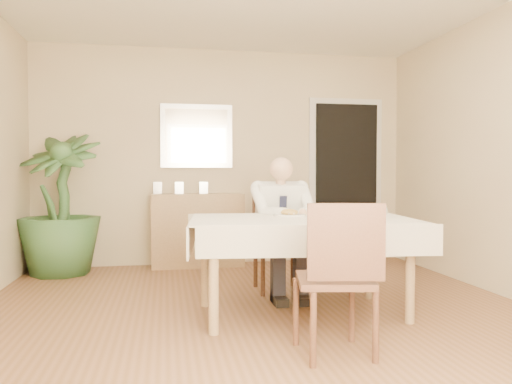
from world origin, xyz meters
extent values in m
plane|color=brown|center=(0.00, 0.00, 0.00)|extent=(5.00, 5.00, 0.00)
cube|color=beige|center=(0.00, 2.50, 1.30)|extent=(4.50, 0.02, 2.60)
cube|color=beige|center=(0.00, -2.50, 1.30)|extent=(4.50, 0.02, 2.60)
cube|color=silver|center=(0.00, -2.48, 1.45)|extent=(1.34, 0.02, 1.44)
cube|color=white|center=(0.00, -2.46, 1.45)|extent=(1.18, 0.02, 1.28)
cube|color=silver|center=(1.55, 2.48, 1.00)|extent=(0.96, 0.03, 2.10)
cube|color=black|center=(1.55, 2.45, 1.00)|extent=(0.80, 0.05, 1.95)
cube|color=silver|center=(-0.34, 2.48, 1.55)|extent=(0.86, 0.03, 0.76)
cube|color=white|center=(-0.34, 2.46, 1.55)|extent=(0.74, 0.02, 0.64)
cube|color=#A38256|center=(0.32, 0.15, 0.72)|extent=(1.68, 1.06, 0.04)
cube|color=beige|center=(0.32, 0.15, 0.75)|extent=(1.79, 1.17, 0.01)
cube|color=beige|center=(0.32, -0.35, 0.64)|extent=(1.69, 0.19, 0.22)
cube|color=beige|center=(0.32, 0.65, 0.64)|extent=(1.69, 0.19, 0.22)
cube|color=beige|center=(-0.53, 0.15, 0.64)|extent=(0.12, 1.00, 0.22)
cube|color=beige|center=(1.17, 0.15, 0.64)|extent=(0.12, 1.00, 0.22)
cylinder|color=#A38256|center=(-0.40, -0.22, 0.35)|extent=(0.07, 0.07, 0.70)
cylinder|color=#A38256|center=(1.04, -0.22, 0.35)|extent=(0.07, 0.07, 0.70)
cylinder|color=#A38256|center=(-0.40, 0.52, 0.35)|extent=(0.07, 0.07, 0.70)
cylinder|color=#A38256|center=(1.04, 0.52, 0.35)|extent=(0.07, 0.07, 0.70)
cube|color=#452819|center=(0.32, 0.95, 0.44)|extent=(0.49, 0.49, 0.04)
cube|color=#452819|center=(0.32, 1.14, 0.70)|extent=(0.43, 0.10, 0.43)
cylinder|color=#452819|center=(0.14, 0.76, 0.21)|extent=(0.04, 0.04, 0.42)
cylinder|color=#452819|center=(0.51, 0.76, 0.21)|extent=(0.04, 0.04, 0.42)
cylinder|color=#452819|center=(0.14, 1.13, 0.21)|extent=(0.04, 0.04, 0.42)
cylinder|color=#452819|center=(0.51, 1.13, 0.21)|extent=(0.04, 0.04, 0.42)
cube|color=#452819|center=(0.29, -0.72, 0.45)|extent=(0.51, 0.51, 0.04)
cube|color=#452819|center=(0.29, -0.91, 0.71)|extent=(0.44, 0.12, 0.44)
cylinder|color=#452819|center=(0.10, -0.90, 0.22)|extent=(0.04, 0.04, 0.43)
cylinder|color=#452819|center=(0.48, -0.90, 0.22)|extent=(0.04, 0.04, 0.43)
cylinder|color=#452819|center=(0.10, -0.53, 0.22)|extent=(0.04, 0.04, 0.43)
cylinder|color=#452819|center=(0.48, -0.53, 0.22)|extent=(0.04, 0.04, 0.43)
cube|color=white|center=(0.32, 0.91, 0.75)|extent=(0.42, 0.31, 0.55)
cube|color=black|center=(0.32, 0.78, 0.72)|extent=(0.06, 0.08, 0.36)
cylinder|color=tan|center=(0.32, 0.86, 1.03)|extent=(0.09, 0.09, 0.08)
sphere|color=tan|center=(0.32, 0.84, 1.14)|extent=(0.21, 0.21, 0.21)
cube|color=black|center=(0.22, 0.71, 0.52)|extent=(0.13, 0.42, 0.13)
cube|color=black|center=(0.42, 0.71, 0.52)|extent=(0.13, 0.42, 0.13)
cube|color=black|center=(0.22, 0.53, 0.23)|extent=(0.11, 0.12, 0.45)
cube|color=black|center=(0.42, 0.53, 0.23)|extent=(0.11, 0.12, 0.45)
cube|color=black|center=(0.22, 0.47, 0.04)|extent=(0.11, 0.26, 0.07)
cube|color=black|center=(0.42, 0.47, 0.04)|extent=(0.11, 0.26, 0.07)
cylinder|color=white|center=(0.27, 0.34, 0.76)|extent=(0.26, 0.26, 0.02)
ellipsoid|color=olive|center=(0.27, 0.34, 0.78)|extent=(0.14, 0.14, 0.06)
cylinder|color=silver|center=(0.31, 0.28, 0.78)|extent=(0.01, 0.13, 0.01)
cylinder|color=silver|center=(0.23, 0.28, 0.78)|extent=(0.01, 0.13, 0.01)
imported|color=white|center=(0.90, -0.02, 0.80)|extent=(0.13, 0.13, 0.09)
cube|color=#A38256|center=(-0.34, 2.32, 0.43)|extent=(1.07, 0.37, 0.86)
cube|color=silver|center=(-0.81, 2.40, 0.93)|extent=(0.10, 0.02, 0.14)
cube|color=silver|center=(-0.56, 2.33, 0.93)|extent=(0.10, 0.02, 0.14)
cube|color=silver|center=(-0.27, 2.34, 0.93)|extent=(0.10, 0.02, 0.14)
imported|color=#2D5126|center=(-1.85, 2.12, 0.77)|extent=(1.12, 1.12, 1.54)
camera|label=1|loc=(-0.72, -3.58, 1.10)|focal=35.00mm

